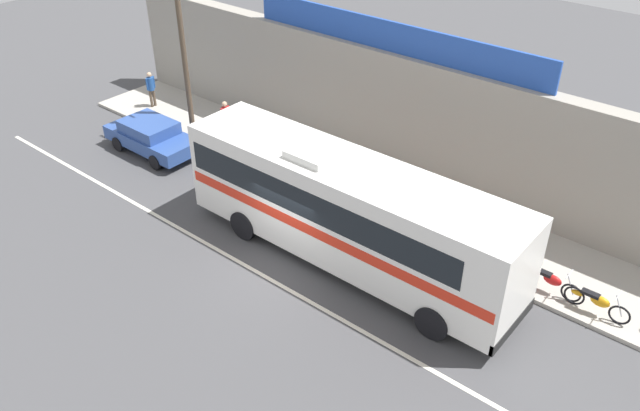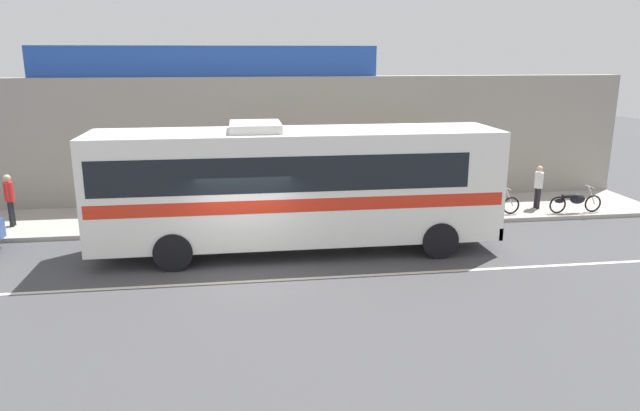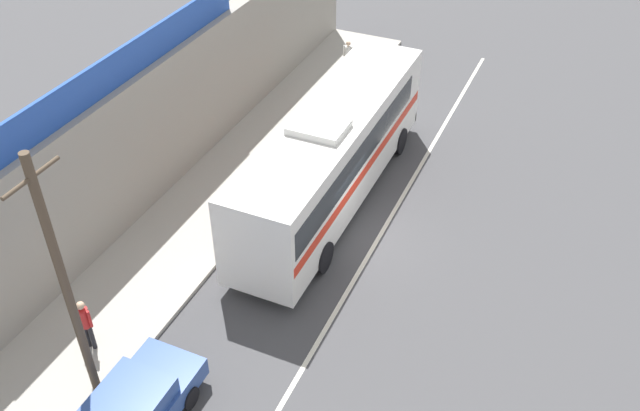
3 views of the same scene
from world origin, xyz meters
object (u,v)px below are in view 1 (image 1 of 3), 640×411
Objects in this scene: parked_car at (151,136)px; motorcycle_purple at (549,280)px; motorcycle_red at (596,302)px; intercity_bus at (345,207)px; utility_pole at (184,55)px; pedestrian_far_right at (151,87)px; pedestrian_far_left at (226,117)px.

parked_car is 16.54m from motorcycle_purple.
parked_car is 2.21× the size of motorcycle_red.
motorcycle_purple is at bearing 23.83° from intercity_bus.
utility_pole is at bearing -179.63° from motorcycle_red.
intercity_bus reaches higher than motorcycle_purple.
intercity_bus is 6.82× the size of pedestrian_far_right.
pedestrian_far_left is 1.02× the size of pedestrian_far_right.
intercity_bus is 7.76m from motorcycle_red.
motorcycle_purple is (-1.43, 0.05, 0.00)m from motorcycle_red.
pedestrian_far_left is at bearing 42.80° from utility_pole.
parked_car reaches higher than motorcycle_purple.
intercity_bus is at bearing -3.89° from parked_car.
utility_pole is 3.81× the size of motorcycle_red.
parked_car is 2.46× the size of pedestrian_far_left.
pedestrian_far_right is (-21.28, 0.95, 0.56)m from motorcycle_red.
motorcycle_red is (7.19, 2.49, -1.50)m from intercity_bus.
intercity_bus is at bearing -156.17° from motorcycle_purple.
intercity_bus is 9.61m from pedestrian_far_left.
pedestrian_far_right reaches higher than motorcycle_purple.
utility_pole is at bearing -179.40° from motorcycle_purple.
intercity_bus is 6.47m from motorcycle_purple.
pedestrian_far_right is (-19.84, 0.90, 0.56)m from motorcycle_purple.
parked_car is at bearing -174.36° from motorcycle_red.
pedestrian_far_left is (-14.72, 0.81, 0.58)m from motorcycle_purple.
pedestrian_far_left is at bearing 176.86° from motorcycle_purple.
motorcycle_red is at bearing 5.64° from parked_car.
motorcycle_red is at bearing 0.37° from utility_pole.
utility_pole is at bearing -137.20° from pedestrian_far_left.
utility_pole is (-10.01, 2.38, 1.86)m from intercity_bus.
pedestrian_far_right is at bearing 177.44° from motorcycle_red.
parked_car is 4.37m from pedestrian_far_right.
parked_car is at bearing -112.28° from utility_pole.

